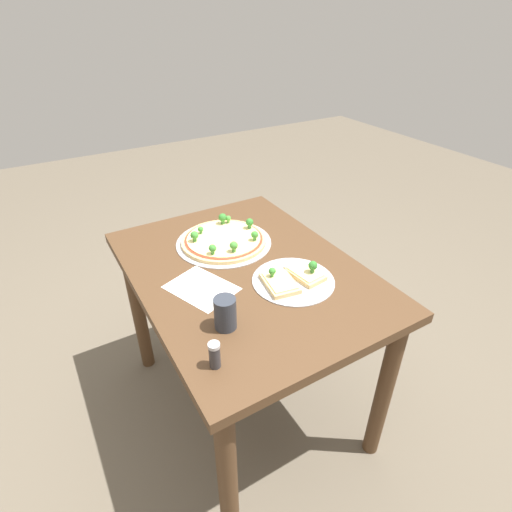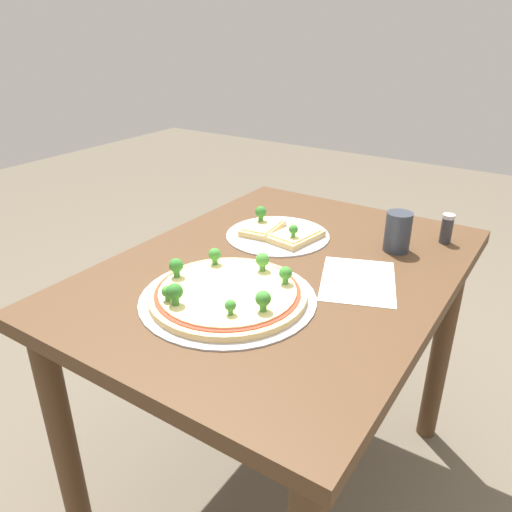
# 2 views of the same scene
# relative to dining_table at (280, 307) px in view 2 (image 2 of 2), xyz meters

# --- Properties ---
(ground_plane) EXTENTS (8.00, 8.00, 0.00)m
(ground_plane) POSITION_rel_dining_table_xyz_m (0.00, 0.00, -0.62)
(ground_plane) COLOR brown
(dining_table) EXTENTS (1.03, 0.76, 0.74)m
(dining_table) POSITION_rel_dining_table_xyz_m (0.00, 0.00, 0.00)
(dining_table) COLOR #4C331E
(dining_table) RESTS_ON ground_plane
(pizza_tray_whole) EXTENTS (0.38, 0.38, 0.07)m
(pizza_tray_whole) POSITION_rel_dining_table_xyz_m (0.20, -0.01, 0.13)
(pizza_tray_whole) COLOR #B7B7BC
(pizza_tray_whole) RESTS_ON dining_table
(pizza_tray_slice) EXTENTS (0.28, 0.28, 0.07)m
(pizza_tray_slice) POSITION_rel_dining_table_xyz_m (-0.15, -0.10, 0.13)
(pizza_tray_slice) COLOR #B7B7BC
(pizza_tray_slice) RESTS_ON dining_table
(drinking_cup) EXTENTS (0.07, 0.07, 0.10)m
(drinking_cup) POSITION_rel_dining_table_xyz_m (-0.24, 0.20, 0.17)
(drinking_cup) COLOR #2D333D
(drinking_cup) RESTS_ON dining_table
(condiment_shaker) EXTENTS (0.03, 0.03, 0.08)m
(condiment_shaker) POSITION_rel_dining_table_xyz_m (-0.36, 0.29, 0.16)
(condiment_shaker) COLOR #333338
(condiment_shaker) RESTS_ON dining_table
(paper_menu) EXTENTS (0.27, 0.23, 0.00)m
(paper_menu) POSITION_rel_dining_table_xyz_m (-0.03, 0.19, 0.12)
(paper_menu) COLOR white
(paper_menu) RESTS_ON dining_table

